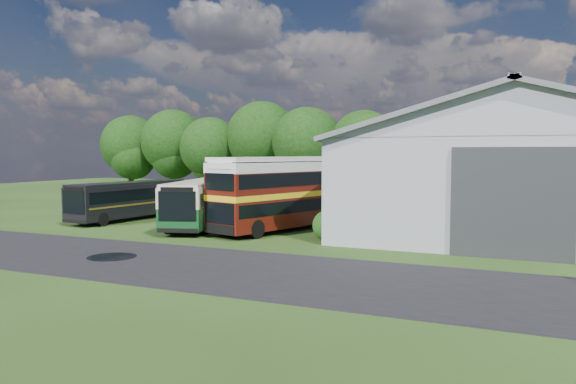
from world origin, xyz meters
The scene contains 15 objects.
ground centered at (0.00, 0.00, 0.00)m, with size 120.00×120.00×0.00m, color #1F3510.
asphalt_road centered at (3.00, -3.00, 0.00)m, with size 60.00×8.00×0.02m, color black.
puddle centered at (-1.50, -3.00, 0.00)m, with size 2.20×2.20×0.01m, color black.
storage_shed centered at (15.00, 15.98, 4.17)m, with size 18.80×24.80×8.15m.
tree_far_left centered at (-23.00, 24.00, 5.56)m, with size 6.12×6.12×8.64m.
tree_left_a centered at (-18.00, 24.50, 5.87)m, with size 6.46×6.46×9.12m.
tree_left_b centered at (-13.00, 23.50, 5.25)m, with size 5.78×5.78×8.16m.
tree_mid centered at (-8.00, 24.80, 6.18)m, with size 6.80×6.80×9.60m.
tree_right_a centered at (-3.00, 23.80, 5.69)m, with size 6.26×6.26×8.83m.
tree_right_b centered at (2.00, 24.60, 5.44)m, with size 5.98×5.98×8.45m.
shrub_front centered at (5.60, 6.00, 0.00)m, with size 1.70×1.70×1.70m, color #194714.
shrub_mid centered at (5.60, 8.00, 0.00)m, with size 1.60×1.60×1.60m, color #194714.
bus_green_single centered at (-3.65, 8.02, 1.58)m, with size 5.50×11.04×2.97m.
bus_maroon_double centered at (1.79, 8.44, 2.24)m, with size 5.61×10.78×4.50m.
bus_dark_single centered at (-10.40, 8.76, 1.43)m, with size 2.95×9.89×2.69m.
Camera 1 is at (16.19, -22.64, 4.74)m, focal length 35.00 mm.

